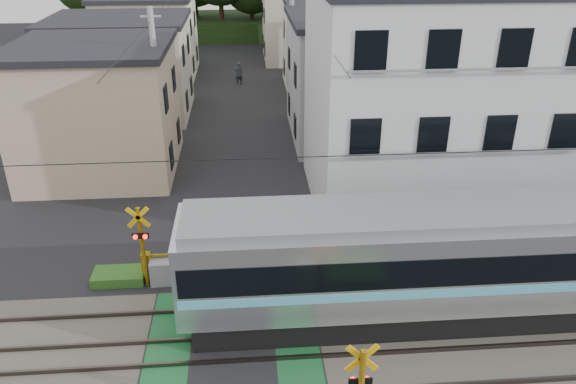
{
  "coord_description": "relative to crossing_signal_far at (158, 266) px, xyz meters",
  "views": [
    {
      "loc": [
        0.61,
        -12.88,
        11.45
      ],
      "look_at": [
        2.02,
        5.0,
        2.7
      ],
      "focal_mm": 35.0,
      "sensor_mm": 36.0,
      "label": 1
    }
  ],
  "objects": [
    {
      "name": "track_bed",
      "position": [
        2.59,
        -3.65,
        -0.67
      ],
      "size": [
        120.0,
        120.0,
        0.14
      ],
      "color": "#47423A",
      "rests_on": "ground"
    },
    {
      "name": "weed_patches",
      "position": [
        4.34,
        -3.74,
        -0.53
      ],
      "size": [
        10.25,
        8.8,
        0.4
      ],
      "color": "#2D5E1E",
      "rests_on": "ground"
    },
    {
      "name": "apartment_block",
      "position": [
        11.09,
        5.84,
        3.94
      ],
      "size": [
        10.2,
        8.36,
        9.3
      ],
      "color": "silver",
      "rests_on": "ground"
    },
    {
      "name": "pedestrian",
      "position": [
        2.78,
        26.02,
        0.14
      ],
      "size": [
        0.74,
        0.63,
        1.71
      ],
      "primitive_type": "imported",
      "rotation": [
        0.0,
        0.0,
        3.56
      ],
      "color": "#32383F",
      "rests_on": "ground"
    },
    {
      "name": "catenary",
      "position": [
        8.59,
        -3.62,
        2.98
      ],
      "size": [
        60.0,
        5.04,
        7.0
      ],
      "color": "#2D2D33",
      "rests_on": "ground"
    },
    {
      "name": "crossing_signal_far",
      "position": [
        0.0,
        0.0,
        0.0
      ],
      "size": [
        4.74,
        0.65,
        3.09
      ],
      "color": "#F2B00C",
      "rests_on": "ground"
    },
    {
      "name": "ground",
      "position": [
        2.59,
        -3.65,
        -0.71
      ],
      "size": [
        120.0,
        120.0,
        0.0
      ],
      "primitive_type": "plane",
      "color": "black"
    },
    {
      "name": "utility_poles",
      "position": [
        1.53,
        19.35,
        3.37
      ],
      "size": [
        7.9,
        42.0,
        8.0
      ],
      "color": "#A5A5A0",
      "rests_on": "ground"
    },
    {
      "name": "houses_row",
      "position": [
        2.84,
        22.27,
        2.53
      ],
      "size": [
        22.07,
        31.35,
        6.8
      ],
      "color": "tan",
      "rests_on": "ground"
    }
  ]
}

